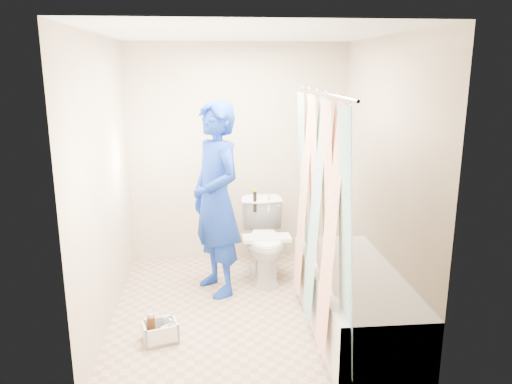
{
  "coord_description": "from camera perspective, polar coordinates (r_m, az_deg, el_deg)",
  "views": [
    {
      "loc": [
        -0.32,
        -4.15,
        2.14
      ],
      "look_at": [
        0.1,
        0.28,
        1.02
      ],
      "focal_mm": 35.0,
      "sensor_mm": 36.0,
      "label": 1
    }
  ],
  "objects": [
    {
      "name": "bathtub",
      "position": [
        4.33,
        11.09,
        -11.79
      ],
      "size": [
        0.7,
        1.75,
        0.5
      ],
      "color": "silver",
      "rests_on": "ground"
    },
    {
      "name": "wall_front",
      "position": [
        3.01,
        0.96,
        -4.04
      ],
      "size": [
        2.4,
        0.02,
        2.4
      ],
      "primitive_type": "cube",
      "color": "tan",
      "rests_on": "ground"
    },
    {
      "name": "wall_right",
      "position": [
        4.51,
        14.42,
        1.66
      ],
      "size": [
        0.02,
        2.6,
        2.4
      ],
      "primitive_type": "cube",
      "color": "tan",
      "rests_on": "ground"
    },
    {
      "name": "tank_lid",
      "position": [
        5.04,
        1.21,
        -5.28
      ],
      "size": [
        0.49,
        0.21,
        0.04
      ],
      "primitive_type": "cube",
      "rotation": [
        0.0,
        0.0,
        0.01
      ],
      "color": "white",
      "rests_on": "toilet"
    },
    {
      "name": "wall_back",
      "position": [
        5.54,
        -2.0,
        4.35
      ],
      "size": [
        2.4,
        0.02,
        2.4
      ],
      "primitive_type": "cube",
      "color": "tan",
      "rests_on": "ground"
    },
    {
      "name": "curtain_rod",
      "position": [
        3.82,
        7.46,
        11.17
      ],
      "size": [
        0.02,
        1.9,
        0.02
      ],
      "primitive_type": "cylinder",
      "rotation": [
        1.57,
        0.0,
        0.0
      ],
      "color": "silver",
      "rests_on": "wall_back"
    },
    {
      "name": "cleaning_caddy",
      "position": [
        4.22,
        -10.78,
        -15.47
      ],
      "size": [
        0.32,
        0.28,
        0.2
      ],
      "rotation": [
        0.0,
        0.0,
        0.28
      ],
      "color": "silver",
      "rests_on": "ground"
    },
    {
      "name": "floor",
      "position": [
        4.68,
        -0.9,
        -13.1
      ],
      "size": [
        2.6,
        2.6,
        0.0
      ],
      "primitive_type": "plane",
      "color": "tan",
      "rests_on": "ground"
    },
    {
      "name": "plumber",
      "position": [
        4.71,
        -4.59,
        -0.87
      ],
      "size": [
        0.7,
        0.8,
        1.85
      ],
      "primitive_type": "imported",
      "rotation": [
        0.0,
        0.0,
        -1.1
      ],
      "color": "navy",
      "rests_on": "ground"
    },
    {
      "name": "ceiling",
      "position": [
        4.17,
        -1.03,
        17.71
      ],
      "size": [
        2.4,
        2.6,
        0.02
      ],
      "primitive_type": "cube",
      "color": "white",
      "rests_on": "wall_back"
    },
    {
      "name": "toilet",
      "position": [
        5.18,
        1.04,
        -5.54
      ],
      "size": [
        0.45,
        0.78,
        0.79
      ],
      "primitive_type": "imported",
      "rotation": [
        0.0,
        0.0,
        0.01
      ],
      "color": "white",
      "rests_on": "ground"
    },
    {
      "name": "wall_left",
      "position": [
        4.34,
        -16.95,
        1.01
      ],
      "size": [
        0.02,
        2.6,
        2.4
      ],
      "primitive_type": "cube",
      "color": "tan",
      "rests_on": "ground"
    },
    {
      "name": "tank_internals",
      "position": [
        5.27,
        0.29,
        -0.85
      ],
      "size": [
        0.19,
        0.06,
        0.26
      ],
      "color": "black",
      "rests_on": "toilet"
    },
    {
      "name": "shower_curtain",
      "position": [
        3.98,
        7.03,
        -2.34
      ],
      "size": [
        0.06,
        1.75,
        1.8
      ],
      "primitive_type": "cube",
      "color": "white",
      "rests_on": "curtain_rod"
    }
  ]
}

